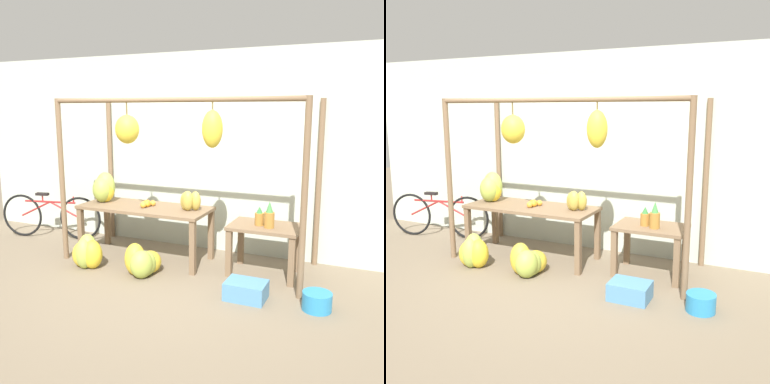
# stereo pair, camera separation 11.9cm
# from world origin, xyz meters

# --- Properties ---
(ground_plane) EXTENTS (20.00, 20.00, 0.00)m
(ground_plane) POSITION_xyz_m (0.00, 0.00, 0.00)
(ground_plane) COLOR #756651
(shop_wall_back) EXTENTS (8.00, 0.08, 2.80)m
(shop_wall_back) POSITION_xyz_m (0.00, 1.38, 1.40)
(shop_wall_back) COLOR #B7C1B2
(shop_wall_back) RESTS_ON ground_plane
(stall_awning) EXTENTS (3.23, 1.29, 2.15)m
(stall_awning) POSITION_xyz_m (-0.04, 0.39, 1.53)
(stall_awning) COLOR brown
(stall_awning) RESTS_ON ground_plane
(display_table_main) EXTENTS (1.78, 0.72, 0.72)m
(display_table_main) POSITION_xyz_m (-0.59, 0.62, 0.63)
(display_table_main) COLOR brown
(display_table_main) RESTS_ON ground_plane
(display_table_side) EXTENTS (0.86, 0.59, 0.62)m
(display_table_side) POSITION_xyz_m (1.05, 0.69, 0.49)
(display_table_side) COLOR brown
(display_table_side) RESTS_ON ground_plane
(banana_pile_on_table) EXTENTS (0.40, 0.40, 0.42)m
(banana_pile_on_table) POSITION_xyz_m (-1.25, 0.65, 0.91)
(banana_pile_on_table) COLOR yellow
(banana_pile_on_table) RESTS_ON display_table_main
(orange_pile) EXTENTS (0.16, 0.23, 0.10)m
(orange_pile) POSITION_xyz_m (-0.55, 0.61, 0.76)
(orange_pile) COLOR orange
(orange_pile) RESTS_ON display_table_main
(pineapple_cluster) EXTENTS (0.25, 0.18, 0.32)m
(pineapple_cluster) POSITION_xyz_m (1.06, 0.62, 0.75)
(pineapple_cluster) COLOR #A3702D
(pineapple_cluster) RESTS_ON display_table_side
(banana_pile_ground_left) EXTENTS (0.45, 0.38, 0.43)m
(banana_pile_ground_left) POSITION_xyz_m (-1.09, -0.01, 0.19)
(banana_pile_ground_left) COLOR yellow
(banana_pile_ground_left) RESTS_ON ground_plane
(banana_pile_ground_right) EXTENTS (0.51, 0.56, 0.40)m
(banana_pile_ground_right) POSITION_xyz_m (-0.30, 0.04, 0.17)
(banana_pile_ground_right) COLOR #9EB247
(banana_pile_ground_right) RESTS_ON ground_plane
(fruit_crate_white) EXTENTS (0.43, 0.33, 0.19)m
(fruit_crate_white) POSITION_xyz_m (1.05, -0.09, 0.10)
(fruit_crate_white) COLOR #4C84B2
(fruit_crate_white) RESTS_ON ground_plane
(blue_bucket) EXTENTS (0.30, 0.30, 0.19)m
(blue_bucket) POSITION_xyz_m (1.79, -0.05, 0.09)
(blue_bucket) COLOR teal
(blue_bucket) RESTS_ON ground_plane
(parked_bicycle) EXTENTS (1.65, 0.39, 0.72)m
(parked_bicycle) POSITION_xyz_m (-2.42, 0.83, 0.36)
(parked_bicycle) COLOR black
(parked_bicycle) RESTS_ON ground_plane
(papaya_pile) EXTENTS (0.30, 0.22, 0.26)m
(papaya_pile) POSITION_xyz_m (0.06, 0.65, 0.85)
(papaya_pile) COLOR #B2993D
(papaya_pile) RESTS_ON display_table_main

